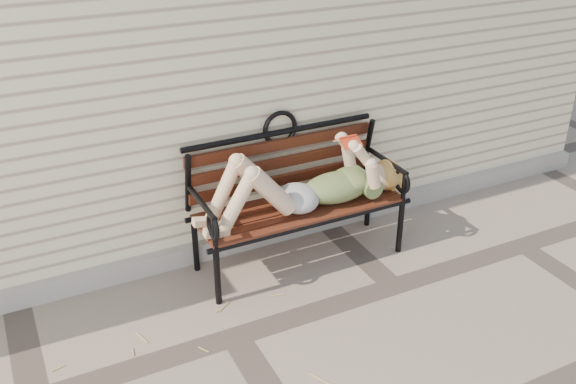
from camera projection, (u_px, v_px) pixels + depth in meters
ground at (235, 337)px, 4.20m from camera, size 80.00×80.00×0.00m
house_wall at (106, 15)px, 5.88m from camera, size 8.00×4.00×3.00m
foundation_strip at (187, 254)px, 4.93m from camera, size 8.00×0.10×0.15m
garden_bench at (294, 183)px, 4.79m from camera, size 1.73×0.69×1.12m
reading_woman at (304, 185)px, 4.67m from camera, size 1.63×0.37×0.51m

